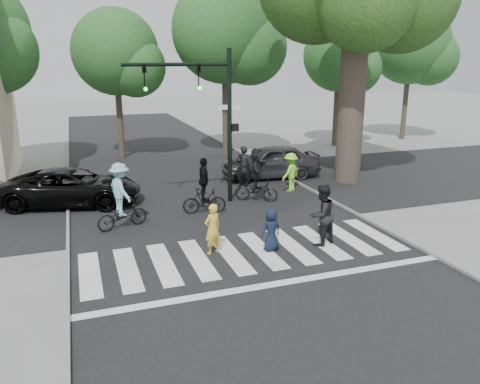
% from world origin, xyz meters
% --- Properties ---
extents(ground, '(120.00, 120.00, 0.00)m').
position_xyz_m(ground, '(0.00, 0.00, 0.00)').
color(ground, gray).
rests_on(ground, ground).
extents(road_stem, '(10.00, 70.00, 0.01)m').
position_xyz_m(road_stem, '(0.00, 5.00, 0.01)').
color(road_stem, black).
rests_on(road_stem, ground).
extents(road_cross, '(70.00, 10.00, 0.01)m').
position_xyz_m(road_cross, '(0.00, 8.00, 0.01)').
color(road_cross, black).
rests_on(road_cross, ground).
extents(curb_left, '(0.10, 70.00, 0.10)m').
position_xyz_m(curb_left, '(-5.05, 5.00, 0.05)').
color(curb_left, gray).
rests_on(curb_left, ground).
extents(curb_right, '(0.10, 70.00, 0.10)m').
position_xyz_m(curb_right, '(5.05, 5.00, 0.05)').
color(curb_right, gray).
rests_on(curb_right, ground).
extents(crosswalk, '(10.00, 3.85, 0.01)m').
position_xyz_m(crosswalk, '(0.00, 0.66, 0.01)').
color(crosswalk, silver).
rests_on(crosswalk, ground).
extents(traffic_signal, '(4.45, 0.29, 6.00)m').
position_xyz_m(traffic_signal, '(0.35, 6.20, 3.90)').
color(traffic_signal, black).
rests_on(traffic_signal, ground).
extents(bg_tree_2, '(5.04, 4.80, 8.40)m').
position_xyz_m(bg_tree_2, '(-1.76, 16.62, 5.78)').
color(bg_tree_2, brown).
rests_on(bg_tree_2, ground).
extents(bg_tree_3, '(6.30, 6.00, 10.20)m').
position_xyz_m(bg_tree_3, '(4.31, 15.27, 6.94)').
color(bg_tree_3, brown).
rests_on(bg_tree_3, ground).
extents(bg_tree_4, '(4.83, 4.60, 8.15)m').
position_xyz_m(bg_tree_4, '(12.23, 16.12, 5.64)').
color(bg_tree_4, brown).
rests_on(bg_tree_4, ground).
extents(bg_tree_5, '(5.67, 5.40, 9.30)m').
position_xyz_m(bg_tree_5, '(18.27, 16.69, 6.36)').
color(bg_tree_5, brown).
rests_on(bg_tree_5, ground).
extents(pedestrian_woman, '(0.66, 0.57, 1.54)m').
position_xyz_m(pedestrian_woman, '(-0.97, 1.26, 0.77)').
color(pedestrian_woman, yellow).
rests_on(pedestrian_woman, ground).
extents(pedestrian_child, '(0.71, 0.53, 1.32)m').
position_xyz_m(pedestrian_child, '(0.75, 0.90, 0.66)').
color(pedestrian_child, black).
rests_on(pedestrian_child, ground).
extents(pedestrian_adult, '(1.12, 0.99, 1.93)m').
position_xyz_m(pedestrian_adult, '(2.39, 0.83, 0.97)').
color(pedestrian_adult, black).
rests_on(pedestrian_adult, ground).
extents(cyclist_left, '(1.90, 1.32, 2.28)m').
position_xyz_m(cyclist_left, '(-3.27, 4.39, 0.99)').
color(cyclist_left, black).
rests_on(cyclist_left, ground).
extents(cyclist_mid, '(1.68, 1.04, 2.12)m').
position_xyz_m(cyclist_mid, '(-0.20, 5.03, 0.87)').
color(cyclist_mid, black).
rests_on(cyclist_mid, ground).
extents(cyclist_right, '(1.80, 1.66, 2.19)m').
position_xyz_m(cyclist_right, '(2.23, 5.87, 0.98)').
color(cyclist_right, black).
rests_on(cyclist_right, ground).
extents(car_suv, '(5.68, 3.68, 1.45)m').
position_xyz_m(car_suv, '(-4.82, 7.82, 0.73)').
color(car_suv, black).
rests_on(car_suv, ground).
extents(car_grey, '(4.92, 2.38, 1.62)m').
position_xyz_m(car_grey, '(4.30, 9.31, 0.81)').
color(car_grey, '#333237').
rests_on(car_grey, ground).
extents(bystander_hivis, '(1.26, 1.11, 1.69)m').
position_xyz_m(bystander_hivis, '(4.19, 6.81, 0.85)').
color(bystander_hivis, '#8FFF38').
rests_on(bystander_hivis, ground).
extents(bystander_dark, '(0.75, 0.57, 1.86)m').
position_xyz_m(bystander_dark, '(2.52, 8.26, 0.93)').
color(bystander_dark, black).
rests_on(bystander_dark, ground).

